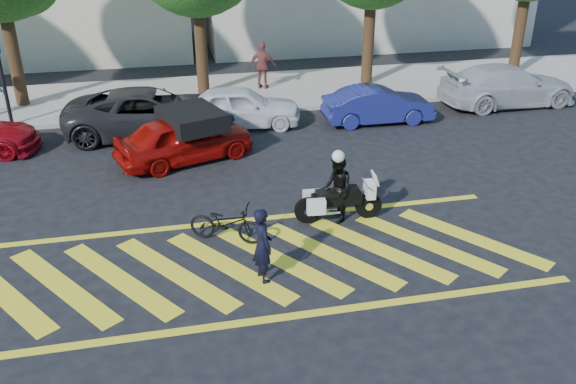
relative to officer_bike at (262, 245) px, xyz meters
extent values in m
plane|color=black|center=(-0.02, 0.59, -0.79)|extent=(90.00, 90.00, 0.00)
cube|color=#9E998E|center=(-0.02, 12.59, -0.72)|extent=(60.00, 5.00, 0.15)
cube|color=yellow|center=(-5.02, 0.59, -0.79)|extent=(2.43, 3.21, 0.01)
cube|color=yellow|center=(-3.92, 0.59, -0.79)|extent=(2.43, 3.21, 0.01)
cube|color=yellow|center=(-2.82, 0.59, -0.79)|extent=(2.43, 3.21, 0.01)
cube|color=yellow|center=(-1.72, 0.59, -0.79)|extent=(2.43, 3.21, 0.01)
cube|color=yellow|center=(-0.62, 0.59, -0.79)|extent=(2.43, 3.21, 0.01)
cube|color=yellow|center=(0.48, 0.59, -0.79)|extent=(2.43, 3.21, 0.01)
cube|color=yellow|center=(1.58, 0.59, -0.79)|extent=(2.43, 3.21, 0.01)
cube|color=yellow|center=(2.68, 0.59, -0.79)|extent=(2.43, 3.21, 0.01)
cube|color=yellow|center=(3.78, 0.59, -0.79)|extent=(2.43, 3.21, 0.01)
cube|color=yellow|center=(4.88, 0.59, -0.79)|extent=(2.43, 3.21, 0.01)
cube|color=yellow|center=(-0.02, -1.31, -0.79)|extent=(12.00, 0.20, 0.01)
cube|color=yellow|center=(-0.02, 2.49, -0.79)|extent=(12.00, 0.20, 0.01)
cylinder|color=black|center=(-6.52, 12.59, 1.21)|extent=(0.44, 0.44, 4.00)
cylinder|color=black|center=(-0.02, 12.59, 1.21)|extent=(0.44, 0.44, 4.00)
cylinder|color=black|center=(6.48, 12.59, 1.21)|extent=(0.44, 0.44, 4.00)
cylinder|color=black|center=(12.98, 12.59, 1.21)|extent=(0.44, 0.44, 4.00)
cylinder|color=black|center=(-6.52, 10.39, 0.81)|extent=(0.12, 0.12, 3.20)
imported|color=black|center=(0.00, 0.00, 0.00)|extent=(0.50, 0.65, 1.58)
imported|color=black|center=(-0.52, 1.66, -0.35)|extent=(1.78, 1.28, 0.89)
cylinder|color=black|center=(1.44, 2.10, -0.48)|extent=(0.63, 0.16, 0.62)
cylinder|color=silver|center=(1.44, 2.10, -0.48)|extent=(0.20, 0.16, 0.19)
cylinder|color=black|center=(2.91, 2.03, -0.48)|extent=(0.63, 0.16, 0.62)
cylinder|color=silver|center=(2.91, 2.03, -0.48)|extent=(0.20, 0.16, 0.19)
cube|color=black|center=(2.13, 2.07, -0.24)|extent=(1.19, 0.30, 0.28)
cube|color=black|center=(2.41, 2.05, -0.05)|extent=(0.44, 0.30, 0.21)
cube|color=black|center=(1.89, 2.08, -0.07)|extent=(0.53, 0.35, 0.11)
cube|color=silver|center=(2.91, 2.03, -0.05)|extent=(0.23, 0.41, 0.38)
cube|color=silver|center=(1.60, 2.34, -0.27)|extent=(0.43, 0.19, 0.36)
cube|color=silver|center=(1.58, 1.85, -0.27)|extent=(0.43, 0.19, 0.36)
imported|color=black|center=(2.13, 2.06, 0.03)|extent=(0.66, 0.82, 1.64)
imported|color=#930A06|center=(-1.11, 6.45, -0.12)|extent=(4.26, 2.84, 1.35)
imported|color=black|center=(-2.02, 8.82, -0.05)|extent=(5.50, 2.90, 1.48)
imported|color=white|center=(0.86, 9.00, -0.12)|extent=(4.12, 2.04, 1.35)
imported|color=navy|center=(5.44, 8.39, -0.18)|extent=(3.71, 1.35, 1.21)
imported|color=#A8ABB0|center=(10.68, 9.19, -0.06)|extent=(5.10, 2.21, 1.46)
imported|color=brown|center=(2.30, 12.71, 0.25)|extent=(1.12, 0.85, 1.77)
camera|label=1|loc=(-1.70, -10.10, 6.16)|focal=38.00mm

